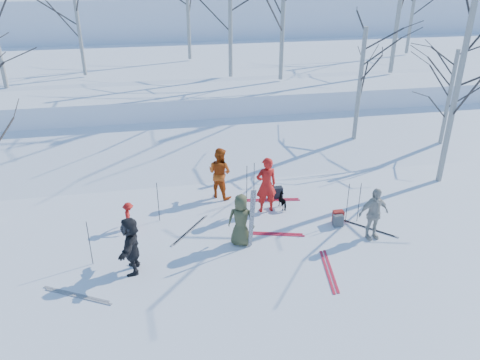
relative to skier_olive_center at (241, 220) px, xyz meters
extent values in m
plane|color=white|center=(0.28, 0.08, -0.79)|extent=(120.00, 120.00, 0.00)
cube|color=white|center=(0.28, 7.08, -0.64)|extent=(70.00, 9.49, 4.12)
cube|color=white|center=(0.28, 17.08, 0.21)|extent=(70.00, 18.00, 2.20)
cube|color=white|center=(0.28, 38.08, 1.21)|extent=(90.00, 30.00, 6.00)
imported|color=#434529|center=(0.00, 0.00, 0.00)|extent=(0.89, 0.72, 1.59)
imported|color=red|center=(1.18, 1.78, 0.16)|extent=(0.73, 0.51, 1.90)
imported|color=#B7420E|center=(-0.14, 3.08, 0.11)|extent=(1.11, 1.11, 1.81)
imported|color=red|center=(-3.20, 1.48, -0.35)|extent=(0.39, 0.61, 0.89)
imported|color=beige|center=(3.87, -0.42, 0.02)|extent=(0.99, 0.49, 1.63)
imported|color=black|center=(-3.07, -0.72, 0.01)|extent=(0.62, 1.53, 1.60)
imported|color=black|center=(1.81, 1.85, -0.54)|extent=(0.38, 0.64, 0.51)
cube|color=silver|center=(0.23, -0.28, 0.16)|extent=(0.11, 0.17, 1.90)
cube|color=silver|center=(0.29, -0.25, 0.16)|extent=(0.14, 0.23, 1.89)
cylinder|color=black|center=(-4.18, -0.21, -0.12)|extent=(0.02, 0.02, 1.34)
cylinder|color=black|center=(3.88, 0.56, -0.12)|extent=(0.02, 0.02, 1.34)
cylinder|color=black|center=(0.99, 2.70, -0.12)|extent=(0.02, 0.02, 1.34)
cylinder|color=black|center=(-2.29, 1.79, -0.12)|extent=(0.02, 0.02, 1.34)
cylinder|color=black|center=(0.70, 2.52, -0.12)|extent=(0.02, 0.02, 1.34)
cylinder|color=black|center=(3.50, 0.59, -0.12)|extent=(0.02, 0.02, 1.34)
cube|color=maroon|center=(3.23, 0.58, -0.58)|extent=(0.32, 0.22, 0.42)
cube|color=#505356|center=(3.16, 0.40, -0.60)|extent=(0.30, 0.20, 0.38)
cube|color=black|center=(1.81, 2.61, -0.59)|extent=(0.34, 0.24, 0.40)
camera|label=1|loc=(-2.24, -11.35, 6.80)|focal=35.00mm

